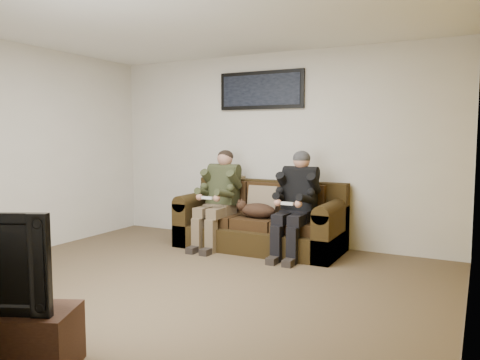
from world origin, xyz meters
The scene contains 13 objects.
floor centered at (0.00, 0.00, 0.00)m, with size 5.00×5.00×0.00m, color brown.
ceiling centered at (0.00, 0.00, 2.60)m, with size 5.00×5.00×0.00m, color silver.
wall_back centered at (0.00, 2.25, 1.30)m, with size 5.00×5.00×0.00m, color beige.
wall_left centered at (-2.50, 0.00, 1.30)m, with size 4.50×4.50×0.00m, color beige.
wall_right centered at (2.50, 0.00, 1.30)m, with size 4.50×4.50×0.00m, color beige.
accent_wall_right centered at (2.49, 0.00, 1.30)m, with size 4.50×4.50×0.00m, color #B18311.
sofa centered at (0.02, 1.83, 0.33)m, with size 2.13×0.92×0.87m.
throw_pillow centered at (0.02, 1.87, 0.62)m, with size 0.41×0.12×0.39m, color #7D6952.
throw_blanket centered at (-0.63, 2.09, 0.87)m, with size 0.44×0.21×0.08m, color tan.
person_left centered at (-0.53, 1.65, 0.72)m, with size 0.51×0.87×1.28m.
person_right centered at (0.57, 1.65, 0.72)m, with size 0.51×0.86×1.29m.
cat centered at (0.03, 1.64, 0.53)m, with size 0.66×0.26×0.24m.
framed_poster centered at (-0.18, 2.22, 2.10)m, with size 1.25×0.05×0.52m.
Camera 1 is at (2.57, -3.71, 1.47)m, focal length 35.00 mm.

